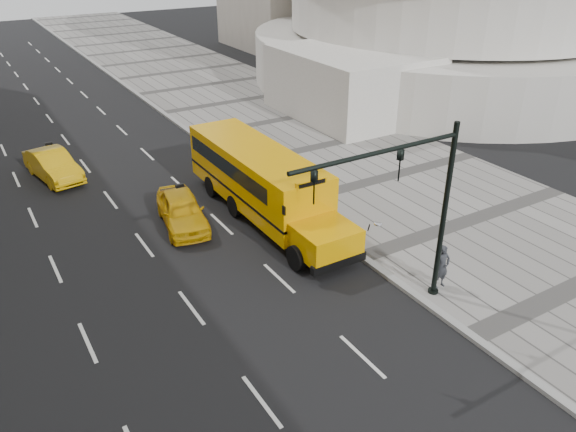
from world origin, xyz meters
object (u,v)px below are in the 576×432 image
pedestrian (442,266)px  taxi_near (182,210)px  school_bus (259,177)px  taxi_far (53,165)px  traffic_signal (415,201)px

pedestrian → taxi_near: bearing=125.3°
school_bus → pedestrian: (2.56, -8.71, -0.78)m
taxi_far → pedestrian: (9.78, -17.68, 0.24)m
school_bus → taxi_near: (-3.47, 0.69, -1.03)m
taxi_near → pedestrian: (6.03, -9.40, 0.25)m
taxi_near → school_bus: bearing=-1.4°
pedestrian → traffic_signal: bearing=-172.6°
taxi_near → traffic_signal: (4.17, -9.55, 3.36)m
school_bus → taxi_far: size_ratio=2.58×
school_bus → traffic_signal: traffic_signal is taller
school_bus → taxi_near: size_ratio=2.68×
school_bus → taxi_near: 3.69m
taxi_near → pedestrian: bearing=-47.5°
taxi_near → pedestrian: size_ratio=2.60×
taxi_far → traffic_signal: size_ratio=0.70×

